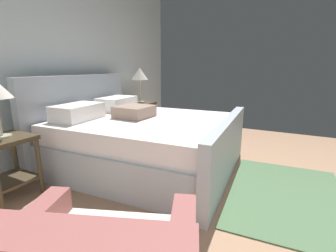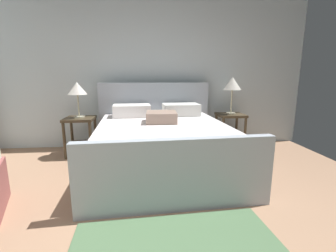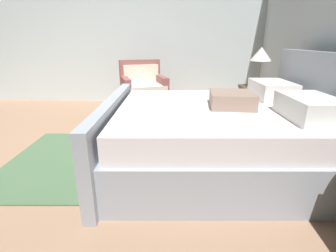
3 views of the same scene
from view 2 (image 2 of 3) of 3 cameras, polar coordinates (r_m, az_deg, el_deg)
wall_back at (r=4.27m, az=-4.03°, el=14.65°), size 5.44×0.12×2.87m
bed at (r=3.19m, az=-1.47°, el=-4.21°), size 1.94×2.20×1.12m
nightstand_right at (r=4.22m, az=14.68°, el=0.20°), size 0.44×0.44×0.60m
table_lamp_right at (r=4.14m, az=15.18°, el=9.61°), size 0.29×0.29×0.62m
nightstand_left at (r=3.96m, az=-20.29°, el=-0.90°), size 0.44×0.44×0.60m
table_lamp_left at (r=3.88m, az=-20.95°, el=8.18°), size 0.29×0.29×0.54m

